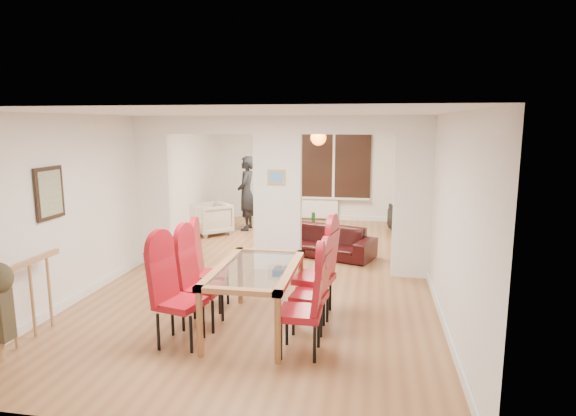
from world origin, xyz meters
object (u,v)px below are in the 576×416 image
(person, at_px, (246,193))
(dining_table, at_px, (256,298))
(dining_chair_lb, at_px, (202,282))
(dining_chair_rc, at_px, (314,272))
(television, at_px, (391,219))
(dining_chair_ra, at_px, (300,305))
(sofa, at_px, (324,241))
(dining_chair_lc, at_px, (211,269))
(coffee_table, at_px, (310,231))
(bottle, at_px, (313,218))
(bowl, at_px, (313,225))
(dining_chair_rb, at_px, (309,290))
(dining_chair_la, at_px, (180,295))
(armchair, at_px, (211,219))

(person, bearing_deg, dining_table, 12.59)
(dining_chair_lb, height_order, dining_chair_rc, dining_chair_rc)
(dining_table, height_order, television, dining_table)
(dining_chair_rc, bearing_deg, dining_chair_ra, -80.43)
(television, bearing_deg, sofa, 135.94)
(dining_table, distance_m, dining_chair_lc, 0.95)
(dining_chair_ra, bearing_deg, television, 79.39)
(dining_chair_rc, xyz_separation_m, coffee_table, (-0.64, 4.41, -0.47))
(bottle, bearing_deg, dining_chair_ra, -84.27)
(bottle, distance_m, bowl, 0.18)
(dining_chair_rb, relative_size, bowl, 4.55)
(coffee_table, bearing_deg, dining_chair_rc, -81.77)
(dining_chair_lc, bearing_deg, dining_chair_lb, -89.95)
(dining_chair_lb, relative_size, television, 1.12)
(dining_table, height_order, dining_chair_lc, dining_chair_lc)
(sofa, distance_m, bottle, 1.67)
(dining_table, relative_size, dining_chair_lc, 1.55)
(dining_chair_lb, bearing_deg, bowl, 87.67)
(dining_table, height_order, bottle, dining_table)
(dining_table, distance_m, bottle, 5.08)
(dining_table, relative_size, bowl, 7.52)
(dining_chair_la, bearing_deg, bowl, 95.59)
(dining_chair_la, xyz_separation_m, television, (2.51, 6.27, -0.29))
(bottle, height_order, bowl, bottle)
(dining_chair_rb, height_order, coffee_table, dining_chair_rb)
(dining_chair_rb, bearing_deg, person, 119.85)
(dining_chair_rc, xyz_separation_m, television, (1.14, 5.18, -0.30))
(dining_chair_la, xyz_separation_m, dining_chair_lb, (0.07, 0.51, -0.01))
(dining_chair_ra, relative_size, coffee_table, 1.10)
(armchair, height_order, coffee_table, armchair)
(television, bearing_deg, person, 82.20)
(dining_chair_rc, height_order, sofa, dining_chair_rc)
(dining_chair_rc, bearing_deg, dining_table, -128.83)
(dining_chair_rc, bearing_deg, dining_chair_rb, -79.59)
(person, bearing_deg, bottle, 76.23)
(dining_chair_lb, xyz_separation_m, armchair, (-1.56, 4.81, -0.21))
(person, height_order, coffee_table, person)
(dining_table, height_order, armchair, dining_table)
(dining_chair_lb, distance_m, television, 6.26)
(dining_chair_rc, height_order, bottle, dining_chair_rc)
(dining_chair_rc, bearing_deg, bowl, 107.52)
(dining_chair_ra, bearing_deg, bottle, 95.56)
(dining_chair_lc, distance_m, person, 4.90)
(dining_table, xyz_separation_m, person, (-1.55, 5.37, 0.47))
(dining_chair_rb, bearing_deg, dining_chair_rc, 97.50)
(dining_chair_rc, relative_size, coffee_table, 1.18)
(dining_table, height_order, person, person)
(sofa, relative_size, person, 1.09)
(dining_table, bearing_deg, sofa, 82.38)
(dining_table, bearing_deg, dining_chair_lb, -177.26)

